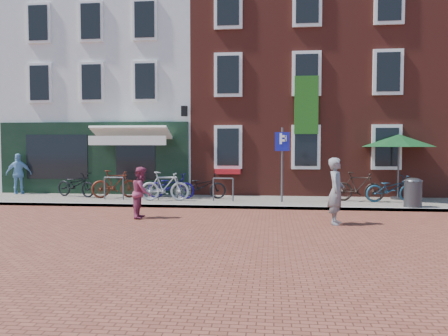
# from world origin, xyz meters

# --- Properties ---
(ground) EXTENTS (80.00, 80.00, 0.00)m
(ground) POSITION_xyz_m (0.00, 0.00, 0.00)
(ground) COLOR brown
(sidewalk) EXTENTS (24.00, 3.00, 0.10)m
(sidewalk) POSITION_xyz_m (1.00, 1.50, 0.05)
(sidewalk) COLOR slate
(sidewalk) RESTS_ON ground
(building_stucco) EXTENTS (8.00, 8.00, 9.00)m
(building_stucco) POSITION_xyz_m (-5.00, 7.00, 4.50)
(building_stucco) COLOR silver
(building_stucco) RESTS_ON ground
(building_brick_mid) EXTENTS (6.00, 8.00, 10.00)m
(building_brick_mid) POSITION_xyz_m (2.00, 7.00, 5.00)
(building_brick_mid) COLOR maroon
(building_brick_mid) RESTS_ON ground
(building_brick_right) EXTENTS (6.00, 8.00, 10.00)m
(building_brick_right) POSITION_xyz_m (8.00, 7.00, 5.00)
(building_brick_right) COLOR maroon
(building_brick_right) RESTS_ON ground
(litter_bin) EXTENTS (0.55, 0.55, 1.00)m
(litter_bin) POSITION_xyz_m (6.68, 0.30, 0.62)
(litter_bin) COLOR #3C3C3F
(litter_bin) RESTS_ON sidewalk
(parking_sign) EXTENTS (0.50, 0.07, 2.59)m
(parking_sign) POSITION_xyz_m (2.56, 1.19, 1.80)
(parking_sign) COLOR #4C4C4F
(parking_sign) RESTS_ON sidewalk
(parasol) EXTENTS (2.67, 2.67, 2.47)m
(parasol) POSITION_xyz_m (6.79, 2.40, 2.33)
(parasol) COLOR #4C4C4F
(parasol) RESTS_ON sidewalk
(woman) EXTENTS (0.56, 0.72, 1.75)m
(woman) POSITION_xyz_m (3.89, -2.51, 0.88)
(woman) COLOR slate
(woman) RESTS_ON ground
(boy) EXTENTS (0.62, 0.76, 1.46)m
(boy) POSITION_xyz_m (-1.48, -2.05, 0.73)
(boy) COLOR #8C314F
(boy) RESTS_ON ground
(cafe_person) EXTENTS (1.04, 0.74, 1.63)m
(cafe_person) POSITION_xyz_m (-8.00, 2.60, 0.92)
(cafe_person) COLOR #76A6D1
(cafe_person) RESTS_ON sidewalk
(bicycle_0) EXTENTS (1.88, 1.14, 0.93)m
(bicycle_0) POSITION_xyz_m (-5.24, 1.85, 0.57)
(bicycle_0) COLOR black
(bicycle_0) RESTS_ON sidewalk
(bicycle_1) EXTENTS (1.79, 1.01, 1.04)m
(bicycle_1) POSITION_xyz_m (-3.63, 1.68, 0.62)
(bicycle_1) COLOR #521D10
(bicycle_1) RESTS_ON sidewalk
(bicycle_2) EXTENTS (1.81, 0.71, 0.93)m
(bicycle_2) POSITION_xyz_m (-1.50, 1.71, 0.57)
(bicycle_2) COLOR #100650
(bicycle_2) RESTS_ON sidewalk
(bicycle_3) EXTENTS (1.77, 0.66, 1.04)m
(bicycle_3) POSITION_xyz_m (-1.57, 1.02, 0.62)
(bicycle_3) COLOR #A4A3A5
(bicycle_3) RESTS_ON sidewalk
(bicycle_4) EXTENTS (1.81, 0.71, 0.93)m
(bicycle_4) POSITION_xyz_m (-0.36, 1.81, 0.57)
(bicycle_4) COLOR black
(bicycle_4) RESTS_ON sidewalk
(bicycle_5) EXTENTS (1.79, 0.79, 1.04)m
(bicycle_5) POSITION_xyz_m (5.23, 1.57, 0.62)
(bicycle_5) COLOR black
(bicycle_5) RESTS_ON sidewalk
(bicycle_6) EXTENTS (1.86, 0.93, 0.93)m
(bicycle_6) POSITION_xyz_m (6.33, 1.54, 0.57)
(bicycle_6) COLOR navy
(bicycle_6) RESTS_ON sidewalk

